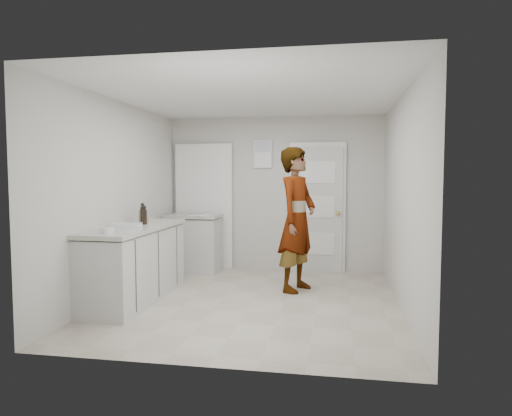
% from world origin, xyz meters
% --- Properties ---
extents(ground, '(4.00, 4.00, 0.00)m').
position_xyz_m(ground, '(0.00, 0.00, 0.00)').
color(ground, '#ABA190').
rests_on(ground, ground).
extents(room_shell, '(4.00, 4.00, 4.00)m').
position_xyz_m(room_shell, '(-0.17, 1.95, 1.02)').
color(room_shell, beige).
rests_on(room_shell, ground).
extents(main_counter, '(0.64, 1.96, 0.93)m').
position_xyz_m(main_counter, '(-1.45, -0.20, 0.43)').
color(main_counter, silver).
rests_on(main_counter, ground).
extents(side_counter, '(0.84, 0.61, 0.93)m').
position_xyz_m(side_counter, '(-1.25, 1.55, 0.43)').
color(side_counter, silver).
rests_on(side_counter, ground).
extents(person, '(0.69, 0.82, 1.92)m').
position_xyz_m(person, '(0.48, 0.62, 0.96)').
color(person, silver).
rests_on(person, ground).
extents(cake_mix_box, '(0.11, 0.07, 0.16)m').
position_xyz_m(cake_mix_box, '(-1.56, 0.28, 1.01)').
color(cake_mix_box, olive).
rests_on(cake_mix_box, main_counter).
extents(spice_jar, '(0.05, 0.05, 0.07)m').
position_xyz_m(spice_jar, '(-1.40, 0.09, 0.96)').
color(spice_jar, tan).
rests_on(spice_jar, main_counter).
extents(oil_cruet_a, '(0.06, 0.06, 0.24)m').
position_xyz_m(oil_cruet_a, '(-1.40, -0.01, 1.04)').
color(oil_cruet_a, black).
rests_on(oil_cruet_a, main_counter).
extents(oil_cruet_b, '(0.06, 0.06, 0.27)m').
position_xyz_m(oil_cruet_b, '(-1.51, 0.16, 1.05)').
color(oil_cruet_b, black).
rests_on(oil_cruet_b, main_counter).
extents(baking_dish, '(0.36, 0.29, 0.06)m').
position_xyz_m(baking_dish, '(-1.45, -0.41, 0.95)').
color(baking_dish, silver).
rests_on(baking_dish, main_counter).
extents(egg_bowl, '(0.15, 0.15, 0.06)m').
position_xyz_m(egg_bowl, '(-1.45, -0.89, 0.95)').
color(egg_bowl, silver).
rests_on(egg_bowl, main_counter).
extents(papers, '(0.29, 0.34, 0.01)m').
position_xyz_m(papers, '(-1.12, 1.40, 0.93)').
color(papers, white).
rests_on(papers, side_counter).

